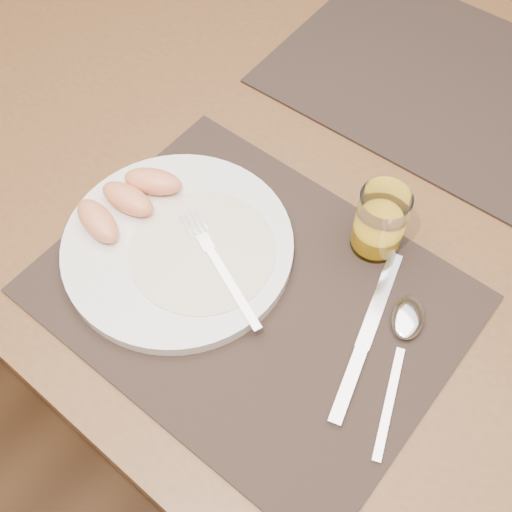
% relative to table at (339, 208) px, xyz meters
% --- Properties ---
extents(ground, '(5.00, 5.00, 0.00)m').
position_rel_table_xyz_m(ground, '(0.00, 0.00, -0.67)').
color(ground, '#54351D').
rests_on(ground, ground).
extents(table, '(1.40, 0.90, 0.75)m').
position_rel_table_xyz_m(table, '(0.00, 0.00, 0.00)').
color(table, brown).
rests_on(table, ground).
extents(placemat_near, '(0.46, 0.36, 0.00)m').
position_rel_table_xyz_m(placemat_near, '(0.03, -0.22, 0.09)').
color(placemat_near, '#2E221C').
rests_on(placemat_near, table).
extents(placemat_far, '(0.46, 0.37, 0.00)m').
position_rel_table_xyz_m(placemat_far, '(0.01, 0.22, 0.09)').
color(placemat_far, '#2E221C').
rests_on(placemat_far, table).
extents(plate, '(0.27, 0.27, 0.02)m').
position_rel_table_xyz_m(plate, '(-0.08, -0.23, 0.10)').
color(plate, white).
rests_on(plate, placemat_near).
extents(plate_dressing, '(0.17, 0.17, 0.00)m').
position_rel_table_xyz_m(plate_dressing, '(-0.05, -0.22, 0.10)').
color(plate_dressing, white).
rests_on(plate_dressing, plate).
extents(fork, '(0.17, 0.08, 0.00)m').
position_rel_table_xyz_m(fork, '(-0.03, -0.22, 0.11)').
color(fork, silver).
rests_on(fork, plate).
extents(knife, '(0.08, 0.22, 0.01)m').
position_rel_table_xyz_m(knife, '(0.16, -0.20, 0.09)').
color(knife, silver).
rests_on(knife, placemat_near).
extents(spoon, '(0.09, 0.19, 0.01)m').
position_rel_table_xyz_m(spoon, '(0.18, -0.15, 0.09)').
color(spoon, silver).
rests_on(spoon, placemat_near).
extents(juice_glass, '(0.06, 0.06, 0.09)m').
position_rel_table_xyz_m(juice_glass, '(0.09, -0.08, 0.13)').
color(juice_glass, white).
rests_on(juice_glass, placemat_near).
extents(grapefruit_wedges, '(0.09, 0.14, 0.03)m').
position_rel_table_xyz_m(grapefruit_wedges, '(-0.16, -0.23, 0.12)').
color(grapefruit_wedges, '#E2885C').
rests_on(grapefruit_wedges, plate).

